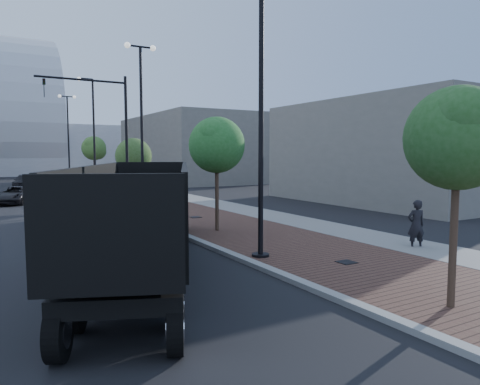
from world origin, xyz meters
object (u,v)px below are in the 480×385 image
dump_truck (151,217)px  white_sedan (77,216)px  dark_car_mid (14,195)px  pedestrian (416,225)px

dump_truck → white_sedan: size_ratio=3.14×
dark_car_mid → pedestrian: bearing=-41.2°
dump_truck → white_sedan: dump_truck is taller
dump_truck → white_sedan: 6.25m
dump_truck → dark_car_mid: bearing=121.6°
dump_truck → dark_car_mid: dump_truck is taller
dump_truck → pedestrian: size_ratio=7.38×
dark_car_mid → pedestrian: 26.00m
white_sedan → dark_car_mid: size_ratio=0.97×
white_sedan → pedestrian: (9.70, -9.88, 0.20)m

